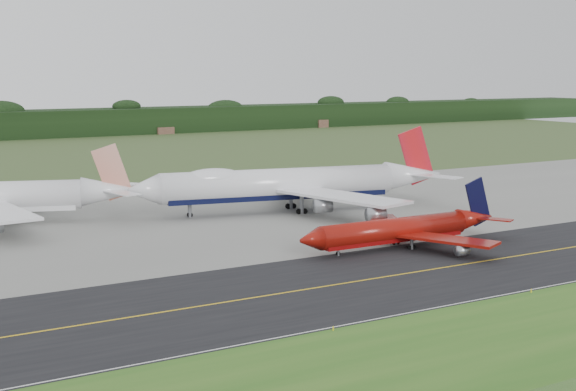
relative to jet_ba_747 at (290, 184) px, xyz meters
The scene contains 10 objects.
ground 50.86m from the jet_ba_747, 98.35° to the right, with size 600.00×600.00×0.00m, color #31441F.
taxiway 54.79m from the jet_ba_747, 97.74° to the right, with size 400.00×32.00×0.02m, color black.
apron 9.49m from the jet_ba_747, behind, with size 400.00×78.00×0.01m, color slate.
taxiway_centreline 54.79m from the jet_ba_747, 97.74° to the right, with size 400.00×0.40×0.00m, color gold.
taxiway_edge_line 70.11m from the jet_ba_747, 96.02° to the right, with size 400.00×0.25×0.00m, color silver.
horizon_treeline 223.91m from the jet_ba_747, 91.88° to the left, with size 700.00×25.00×12.00m.
jet_ba_747 is the anchor object (origin of this frame).
jet_red_737 39.52m from the jet_ba_747, 91.00° to the right, with size 40.04×32.79×10.85m.
edge_marker_left 79.02m from the jet_ba_747, 116.60° to the right, with size 0.16×0.16×0.50m, color yellow.
edge_marker_center 70.79m from the jet_ba_747, 92.83° to the right, with size 0.16×0.16×0.50m, color yellow.
Camera 1 is at (-76.76, -94.27, 29.40)m, focal length 50.00 mm.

